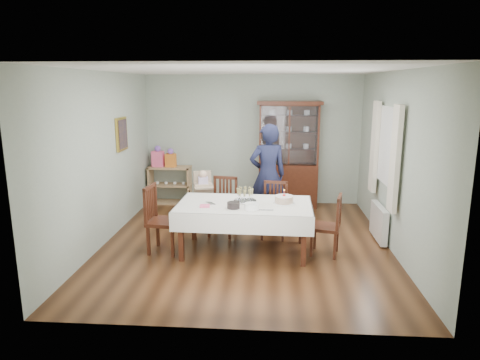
# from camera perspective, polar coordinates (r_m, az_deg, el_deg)

# --- Properties ---
(floor) EXTENTS (5.00, 5.00, 0.00)m
(floor) POSITION_cam_1_polar(r_m,az_deg,el_deg) (6.96, 0.74, -8.39)
(floor) COLOR #593319
(floor) RESTS_ON ground
(room_shell) EXTENTS (5.00, 5.00, 5.00)m
(room_shell) POSITION_cam_1_polar(r_m,az_deg,el_deg) (7.08, 1.03, 6.20)
(room_shell) COLOR #9EAA99
(room_shell) RESTS_ON floor
(dining_table) EXTENTS (2.04, 1.21, 0.76)m
(dining_table) POSITION_cam_1_polar(r_m,az_deg,el_deg) (6.49, 0.60, -6.34)
(dining_table) COLOR #411D10
(dining_table) RESTS_ON floor
(china_cabinet) EXTENTS (1.30, 0.48, 2.18)m
(china_cabinet) POSITION_cam_1_polar(r_m,az_deg,el_deg) (8.86, 6.47, 3.61)
(china_cabinet) COLOR #411D10
(china_cabinet) RESTS_ON floor
(sideboard) EXTENTS (0.90, 0.38, 0.80)m
(sideboard) POSITION_cam_1_polar(r_m,az_deg,el_deg) (9.26, -9.29, -0.65)
(sideboard) COLOR tan
(sideboard) RESTS_ON floor
(picture_frame) EXTENTS (0.04, 0.48, 0.58)m
(picture_frame) POSITION_cam_1_polar(r_m,az_deg,el_deg) (7.78, -15.50, 5.92)
(picture_frame) COLOR gold
(picture_frame) RESTS_ON room_shell
(window) EXTENTS (0.04, 1.02, 1.22)m
(window) POSITION_cam_1_polar(r_m,az_deg,el_deg) (7.10, 19.17, 4.27)
(window) COLOR white
(window) RESTS_ON room_shell
(curtain_left) EXTENTS (0.07, 0.30, 1.55)m
(curtain_left) POSITION_cam_1_polar(r_m,az_deg,el_deg) (6.51, 19.98, 2.62)
(curtain_left) COLOR silver
(curtain_left) RESTS_ON room_shell
(curtain_right) EXTENTS (0.07, 0.30, 1.55)m
(curtain_right) POSITION_cam_1_polar(r_m,az_deg,el_deg) (7.69, 17.51, 4.22)
(curtain_right) COLOR silver
(curtain_right) RESTS_ON room_shell
(radiator) EXTENTS (0.10, 0.80, 0.55)m
(radiator) POSITION_cam_1_polar(r_m,az_deg,el_deg) (7.35, 18.02, -5.39)
(radiator) COLOR white
(radiator) RESTS_ON floor
(chair_far_left) EXTENTS (0.51, 0.51, 0.97)m
(chair_far_left) POSITION_cam_1_polar(r_m,az_deg,el_deg) (7.26, -2.33, -5.08)
(chair_far_left) COLOR #411D10
(chair_far_left) RESTS_ON floor
(chair_far_right) EXTENTS (0.46, 0.46, 0.92)m
(chair_far_right) POSITION_cam_1_polar(r_m,az_deg,el_deg) (7.15, 4.55, -5.51)
(chair_far_right) COLOR #411D10
(chair_far_right) RESTS_ON floor
(chair_end_left) EXTENTS (0.51, 0.51, 1.03)m
(chair_end_left) POSITION_cam_1_polar(r_m,az_deg,el_deg) (6.63, -10.17, -6.88)
(chair_end_left) COLOR #411D10
(chair_end_left) RESTS_ON floor
(chair_end_right) EXTENTS (0.50, 0.50, 0.92)m
(chair_end_right) POSITION_cam_1_polar(r_m,az_deg,el_deg) (6.56, 11.39, -7.44)
(chair_end_right) COLOR #411D10
(chair_end_right) RESTS_ON floor
(woman) EXTENTS (0.76, 0.60, 1.83)m
(woman) POSITION_cam_1_polar(r_m,az_deg,el_deg) (7.64, 3.71, 0.66)
(woman) COLOR black
(woman) RESTS_ON floor
(high_chair) EXTENTS (0.53, 0.53, 0.99)m
(high_chair) POSITION_cam_1_polar(r_m,az_deg,el_deg) (7.86, -4.89, -3.01)
(high_chair) COLOR black
(high_chair) RESTS_ON floor
(champagne_tray) EXTENTS (0.35, 0.35, 0.21)m
(champagne_tray) POSITION_cam_1_polar(r_m,az_deg,el_deg) (6.47, 0.66, -2.33)
(champagne_tray) COLOR silver
(champagne_tray) RESTS_ON dining_table
(birthday_cake) EXTENTS (0.32, 0.32, 0.22)m
(birthday_cake) POSITION_cam_1_polar(r_m,az_deg,el_deg) (6.39, 5.89, -2.65)
(birthday_cake) COLOR white
(birthday_cake) RESTS_ON dining_table
(plate_stack_dark) EXTENTS (0.21, 0.21, 0.09)m
(plate_stack_dark) POSITION_cam_1_polar(r_m,az_deg,el_deg) (6.13, -0.88, -3.38)
(plate_stack_dark) COLOR black
(plate_stack_dark) RESTS_ON dining_table
(plate_stack_white) EXTENTS (0.27, 0.27, 0.09)m
(plate_stack_white) POSITION_cam_1_polar(r_m,az_deg,el_deg) (6.07, 1.57, -3.54)
(plate_stack_white) COLOR white
(plate_stack_white) RESTS_ON dining_table
(napkin_stack) EXTENTS (0.15, 0.15, 0.02)m
(napkin_stack) POSITION_cam_1_polar(r_m,az_deg,el_deg) (6.24, -4.71, -3.46)
(napkin_stack) COLOR #F15883
(napkin_stack) RESTS_ON dining_table
(cutlery) EXTENTS (0.18, 0.20, 0.01)m
(cutlery) POSITION_cam_1_polar(r_m,az_deg,el_deg) (6.40, -4.29, -3.08)
(cutlery) COLOR silver
(cutlery) RESTS_ON dining_table
(cake_knife) EXTENTS (0.27, 0.03, 0.01)m
(cake_knife) POSITION_cam_1_polar(r_m,az_deg,el_deg) (6.05, 3.25, -4.01)
(cake_knife) COLOR silver
(cake_knife) RESTS_ON dining_table
(gift_bag_pink) EXTENTS (0.25, 0.17, 0.45)m
(gift_bag_pink) POSITION_cam_1_polar(r_m,az_deg,el_deg) (9.18, -10.88, 2.99)
(gift_bag_pink) COLOR #F15883
(gift_bag_pink) RESTS_ON sideboard
(gift_bag_orange) EXTENTS (0.22, 0.16, 0.39)m
(gift_bag_orange) POSITION_cam_1_polar(r_m,az_deg,el_deg) (9.12, -9.22, 2.84)
(gift_bag_orange) COLOR orange
(gift_bag_orange) RESTS_ON sideboard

